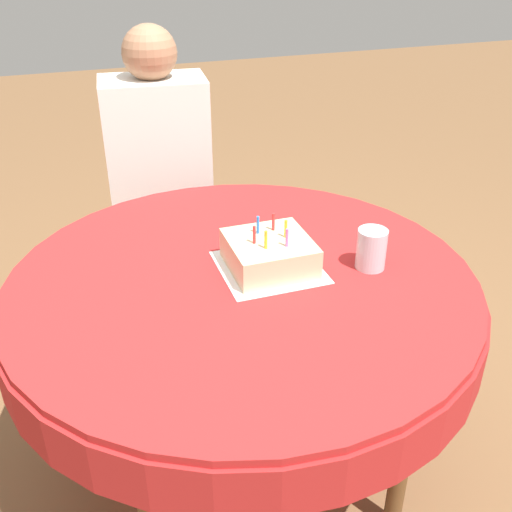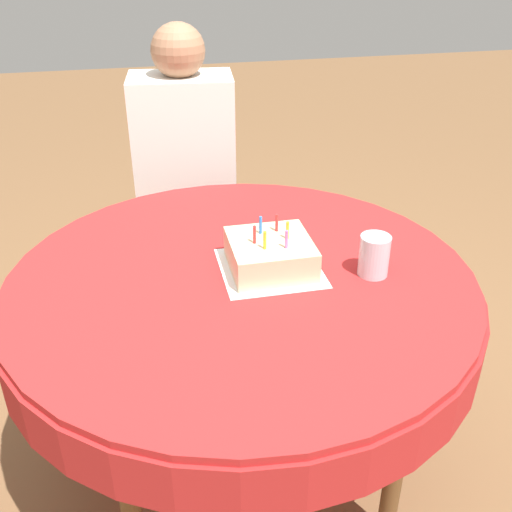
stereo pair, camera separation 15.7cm
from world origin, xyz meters
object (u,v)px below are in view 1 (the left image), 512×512
at_px(drinking_glass, 371,249).
at_px(person, 159,159).
at_px(chair, 161,205).
at_px(birthday_cake, 269,253).

bearing_deg(drinking_glass, person, 112.36).
relative_size(chair, birthday_cake, 4.37).
bearing_deg(drinking_glass, chair, 110.21).
xyz_separation_m(birthday_cake, drinking_glass, (0.26, -0.09, 0.01)).
height_order(person, birthday_cake, person).
bearing_deg(chair, birthday_cake, -76.64).
relative_size(chair, drinking_glass, 8.43).
height_order(chair, birthday_cake, chair).
distance_m(chair, person, 0.25).
bearing_deg(person, birthday_cake, -75.32).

